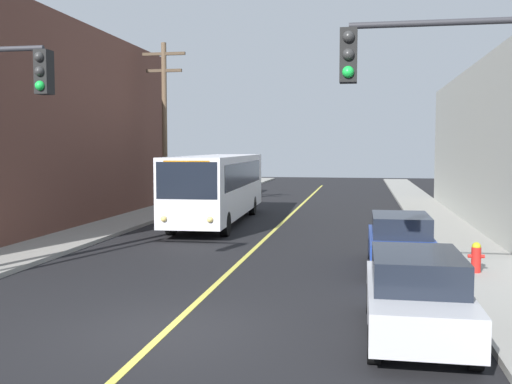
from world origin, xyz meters
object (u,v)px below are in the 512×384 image
at_px(city_bus, 218,185).
at_px(traffic_signal_right_corner, 457,108).
at_px(parked_car_silver, 416,294).
at_px(fire_hydrant, 476,257).
at_px(parked_car_blue, 400,241).
at_px(utility_pole_mid, 165,118).

relative_size(city_bus, traffic_signal_right_corner, 2.04).
relative_size(parked_car_silver, fire_hydrant, 5.24).
distance_m(city_bus, fire_hydrant, 14.34).
bearing_deg(city_bus, parked_car_silver, -64.06).
bearing_deg(city_bus, parked_car_blue, -50.46).
relative_size(city_bus, parked_car_blue, 2.78).
relative_size(parked_car_silver, utility_pole_mid, 0.48).
bearing_deg(city_bus, utility_pole_mid, 135.81).
relative_size(city_bus, parked_car_silver, 2.78).
height_order(parked_car_silver, utility_pole_mid, utility_pole_mid).
xyz_separation_m(city_bus, utility_pole_mid, (-3.97, 3.86, 3.37)).
relative_size(utility_pole_mid, fire_hydrant, 10.84).
relative_size(parked_car_blue, utility_pole_mid, 0.48).
bearing_deg(utility_pole_mid, parked_car_blue, -48.52).
bearing_deg(traffic_signal_right_corner, fire_hydrant, 75.53).
bearing_deg(traffic_signal_right_corner, city_bus, 117.83).
xyz_separation_m(traffic_signal_right_corner, fire_hydrant, (1.44, 5.58, -3.72)).
distance_m(utility_pole_mid, traffic_signal_right_corner, 23.36).
distance_m(parked_car_blue, utility_pole_mid, 18.38).
bearing_deg(fire_hydrant, parked_car_blue, 157.33).
bearing_deg(fire_hydrant, parked_car_silver, -110.41).
bearing_deg(traffic_signal_right_corner, parked_car_blue, 94.92).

